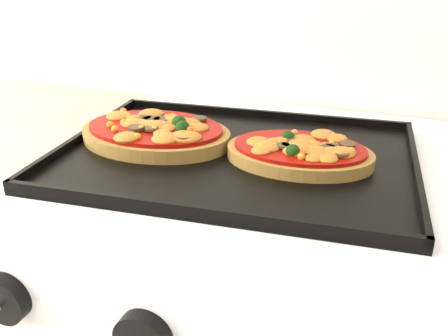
% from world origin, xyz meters
% --- Properties ---
extents(control_panel, '(0.60, 0.02, 0.09)m').
position_xyz_m(control_panel, '(-0.01, 1.39, 0.85)').
color(control_panel, white).
rests_on(control_panel, stove).
extents(knob_left, '(0.06, 0.02, 0.06)m').
position_xyz_m(knob_left, '(-0.17, 1.37, 0.85)').
color(knob_left, black).
rests_on(knob_left, control_panel).
extents(baking_tray, '(0.55, 0.42, 0.02)m').
position_xyz_m(baking_tray, '(-0.02, 1.69, 0.92)').
color(baking_tray, black).
rests_on(baking_tray, stove).
extents(pizza_left, '(0.25, 0.18, 0.04)m').
position_xyz_m(pizza_left, '(-0.16, 1.70, 0.94)').
color(pizza_left, olive).
rests_on(pizza_left, baking_tray).
extents(pizza_right, '(0.22, 0.16, 0.03)m').
position_xyz_m(pizza_right, '(0.07, 1.70, 0.94)').
color(pizza_right, olive).
rests_on(pizza_right, baking_tray).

